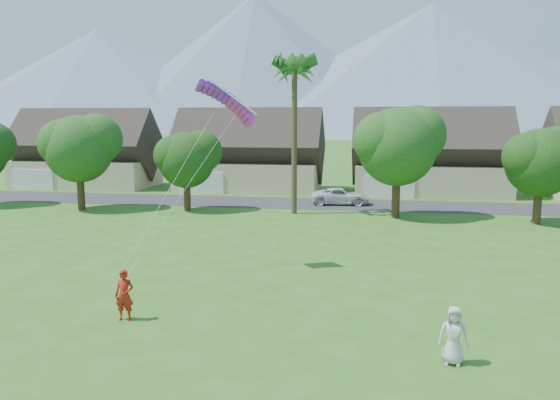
% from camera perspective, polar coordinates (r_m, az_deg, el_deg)
% --- Properties ---
extents(ground, '(500.00, 500.00, 0.00)m').
position_cam_1_polar(ground, '(16.84, -6.02, -17.91)').
color(ground, '#2D6019').
rests_on(ground, ground).
extents(street, '(90.00, 7.00, 0.01)m').
position_cam_1_polar(street, '(49.27, 4.70, -0.41)').
color(street, '#2D2D30').
rests_on(street, ground).
extents(kite_flyer, '(0.75, 0.53, 1.94)m').
position_cam_1_polar(kite_flyer, '(21.47, -15.95, -9.53)').
color(kite_flyer, '#AA2013').
rests_on(kite_flyer, ground).
extents(watcher, '(0.96, 0.69, 1.82)m').
position_cam_1_polar(watcher, '(18.00, 17.68, -13.32)').
color(watcher, silver).
rests_on(watcher, ground).
extents(parked_car, '(5.43, 2.87, 1.45)m').
position_cam_1_polar(parked_car, '(49.07, 6.35, 0.38)').
color(parked_car, silver).
rests_on(parked_car, ground).
extents(mountain_ridge, '(540.00, 240.00, 70.00)m').
position_cam_1_polar(mountain_ridge, '(275.45, 11.22, 12.62)').
color(mountain_ridge, slate).
rests_on(mountain_ridge, ground).
extents(houses_row, '(72.75, 8.19, 8.86)m').
position_cam_1_polar(houses_row, '(57.78, 6.01, 4.28)').
color(houses_row, beige).
rests_on(houses_row, ground).
extents(tree_row, '(62.27, 6.67, 8.45)m').
position_cam_1_polar(tree_row, '(42.86, 2.53, 4.88)').
color(tree_row, '#47301C').
rests_on(tree_row, ground).
extents(fan_palm, '(3.00, 3.00, 13.80)m').
position_cam_1_polar(fan_palm, '(43.69, 1.54, 14.02)').
color(fan_palm, '#4C3D26').
rests_on(fan_palm, ground).
extents(parafoil_kite, '(3.44, 1.44, 0.50)m').
position_cam_1_polar(parafoil_kite, '(27.33, -5.46, 10.38)').
color(parafoil_kite, purple).
rests_on(parafoil_kite, ground).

